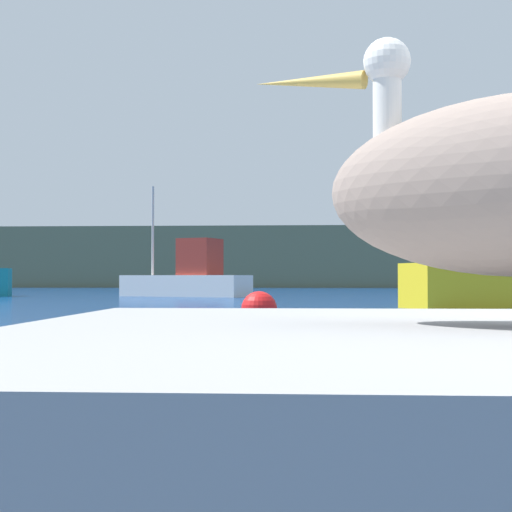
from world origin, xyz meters
The scene contains 4 objects.
hillside_backdrop centered at (0.00, 70.02, 2.71)m, with size 140.00×11.87×5.42m, color #5B664C.
fishing_boat_yellow centered at (4.07, 21.52, 1.01)m, with size 5.95×3.77×4.20m.
fishing_boat_white centered at (-7.30, 34.02, 0.89)m, with size 6.49×4.15×5.36m.
mooring_buoy centered at (-2.72, 11.77, 0.33)m, with size 0.66×0.66×0.66m, color red.
Camera 1 is at (-1.93, -2.30, 0.92)m, focal length 53.91 mm.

